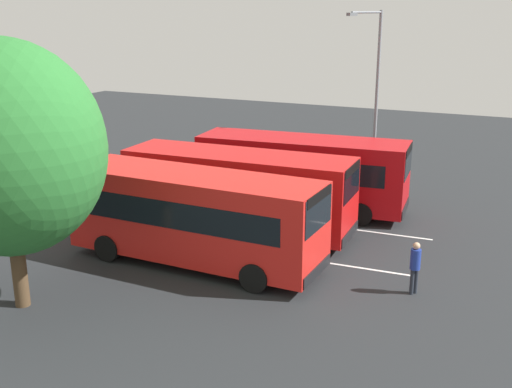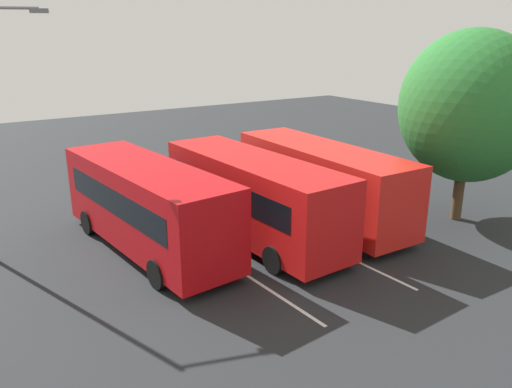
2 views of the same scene
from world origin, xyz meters
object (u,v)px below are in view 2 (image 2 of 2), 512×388
(pedestrian, at_px, (219,164))
(depot_tree, at_px, (469,107))
(bus_center_left, at_px, (253,195))
(bus_far_left, at_px, (321,181))
(bus_center_right, at_px, (147,204))

(pedestrian, relative_size, depot_tree, 0.22)
(pedestrian, bearing_deg, bus_center_left, 15.24)
(bus_center_left, relative_size, depot_tree, 1.16)
(bus_center_left, height_order, depot_tree, depot_tree)
(bus_center_left, xyz_separation_m, pedestrian, (7.46, -2.69, -0.76))
(bus_far_left, relative_size, depot_tree, 1.15)
(depot_tree, bearing_deg, bus_center_left, 70.43)
(bus_far_left, bearing_deg, depot_tree, -120.41)
(bus_far_left, height_order, bus_center_right, same)
(bus_center_right, bearing_deg, bus_far_left, -104.26)
(bus_far_left, distance_m, bus_center_right, 7.34)
(pedestrian, bearing_deg, bus_far_left, 41.00)
(bus_center_right, bearing_deg, pedestrian, -51.42)
(depot_tree, bearing_deg, bus_center_right, 71.08)
(pedestrian, bearing_deg, depot_tree, 64.10)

